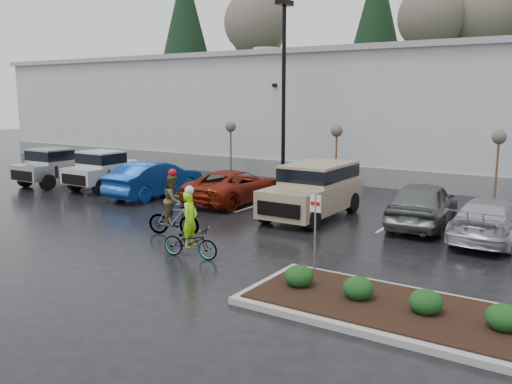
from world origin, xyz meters
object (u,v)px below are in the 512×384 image
Objects in this scene: pickup_silver at (65,165)px; cyclist_olive at (173,211)px; sapling_mid at (337,134)px; pickup_white at (115,169)px; lamppost at (284,74)px; cyclist_hivis at (190,235)px; sapling_west at (231,130)px; car_red at (234,186)px; car_blue at (155,179)px; sapling_east at (499,141)px; fire_lane_sign at (315,225)px; car_grey at (423,204)px; suv_tan at (312,191)px; car_far_silver at (492,219)px.

cyclist_olive is at bearing -22.61° from pickup_silver.
sapling_mid reaches higher than pickup_white.
lamppost is 13.79m from cyclist_hivis.
sapling_west is 1.00× the size of sapling_mid.
car_red is at bearing 3.95° from pickup_silver.
car_blue is at bearing 29.47° from cyclist_olive.
cyclist_hivis reaches higher than car_blue.
sapling_east reaches higher than cyclist_olive.
fire_lane_sign is at bearing 135.74° from car_red.
car_blue is at bearing -0.42° from car_grey.
lamppost is 1.77× the size of pickup_silver.
pickup_silver is 1.00× the size of pickup_white.
suv_tan is at bearing -13.32° from cyclist_hivis.
lamppost reaches higher than car_blue.
sapling_mid is at bearing -2.25° from cyclist_hivis.
suv_tan is at bearing 117.75° from fire_lane_sign.
sapling_west is 17.46m from fire_lane_sign.
fire_lane_sign is at bearing 79.28° from car_grey.
pickup_silver is at bearing -162.13° from sapling_east.
car_grey is (8.52, -4.67, -4.86)m from lamppost.
car_blue is at bearing -1.16° from pickup_silver.
lamppost is 2.88× the size of sapling_east.
car_far_silver is (0.98, -6.43, -2.02)m from sapling_east.
sapling_mid is at bearing 0.00° from sapling_west.
sapling_mid is 13.92m from fire_lane_sign.
car_far_silver is at bearing -79.69° from cyclist_olive.
pickup_silver is (-12.66, -6.50, -1.75)m from sapling_mid.
lamppost reaches higher than pickup_white.
cyclist_hivis reaches higher than suv_tan.
pickup_silver is 21.15m from car_far_silver.
sapling_west is at bearing -29.32° from car_grey.
sapling_mid is 6.51m from car_red.
sapling_west and sapling_east have the same top height.
pickup_silver is at bearing 3.22° from car_far_silver.
suv_tan reaches higher than car_far_silver.
sapling_mid is 13.45m from cyclist_hivis.
lamppost reaches higher than car_grey.
car_blue is 2.23× the size of cyclist_olive.
cyclist_hivis is at bearing -58.80° from sapling_west.
sapling_west is at bearing -20.20° from car_far_silver.
cyclist_hivis is at bearing -33.56° from pickup_white.
car_far_silver is (21.14, 0.07, -0.28)m from pickup_silver.
sapling_mid is (6.50, 0.00, 0.00)m from sapling_west.
lamppost reaches higher than sapling_east.
lamppost reaches higher than sapling_mid.
sapling_west is 15.57m from cyclist_hivis.
car_grey is (12.11, 0.96, -0.01)m from car_blue.
cyclist_hivis is at bearing 47.15° from car_far_silver.
car_far_silver is (10.70, -0.65, -0.02)m from car_red.
suv_tan reaches higher than pickup_silver.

